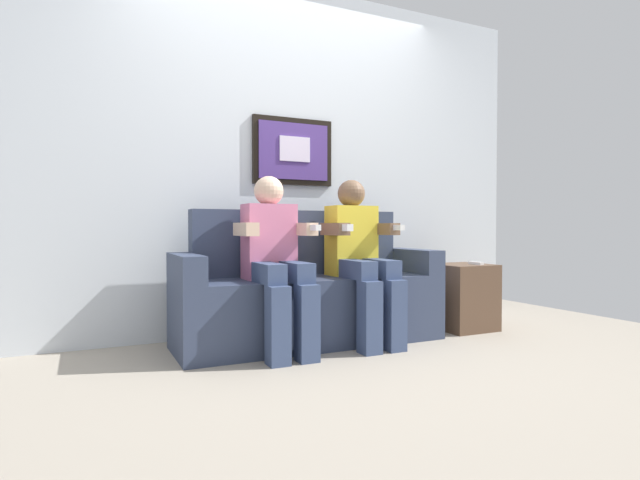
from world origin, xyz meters
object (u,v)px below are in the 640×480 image
couch (309,296)px  person_on_left (276,256)px  spare_remote_on_table (476,263)px  side_table_right (463,297)px  person_on_right (360,253)px

couch → person_on_left: 0.45m
spare_remote_on_table → side_table_right: bearing=131.6°
couch → person_on_right: person_on_right is taller
couch → spare_remote_on_table: (1.31, -0.18, 0.20)m
person_on_right → spare_remote_on_table: (1.01, -0.01, -0.10)m
couch → side_table_right: couch is taller
person_on_right → side_table_right: 1.01m
person_on_left → side_table_right: (1.55, 0.06, -0.36)m
couch → spare_remote_on_table: 1.34m
person_on_right → spare_remote_on_table: size_ratio=8.54×
person_on_right → spare_remote_on_table: 1.01m
spare_remote_on_table → person_on_left: bearing=179.6°
spare_remote_on_table → person_on_right: bearing=179.4°
couch → person_on_left: bearing=-151.1°
person_on_right → couch: bearing=151.1°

